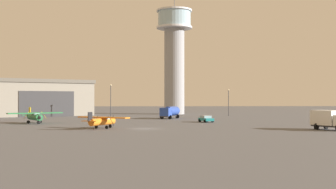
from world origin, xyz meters
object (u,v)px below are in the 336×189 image
object	(u,v)px
light_post_east	(111,97)
control_tower	(174,52)
truck_box_white	(330,119)
airplane_green	(35,116)
truck_fuel_tanker_blue	(170,112)
light_post_west	(228,100)
car_teal	(206,119)
airplane_orange	(102,121)

from	to	relation	value
light_post_east	control_tower	bearing A→B (deg)	47.67
truck_box_white	light_post_east	world-z (taller)	light_post_east
airplane_green	light_post_east	world-z (taller)	light_post_east
truck_fuel_tanker_blue	light_post_west	world-z (taller)	light_post_west
car_teal	light_post_west	size ratio (longest dim) A/B	0.60
airplane_orange	light_post_east	distance (m)	44.31
airplane_green	light_post_east	bearing A→B (deg)	126.48
control_tower	truck_fuel_tanker_blue	bearing A→B (deg)	-95.75
truck_box_white	airplane_orange	bearing A→B (deg)	-127.08
airplane_orange	truck_box_white	size ratio (longest dim) A/B	1.37
truck_fuel_tanker_blue	light_post_east	size ratio (longest dim) A/B	0.85
truck_fuel_tanker_blue	airplane_orange	bearing A→B (deg)	6.33
light_post_west	light_post_east	size ratio (longest dim) A/B	0.86
control_tower	car_teal	world-z (taller)	control_tower
airplane_green	airplane_orange	world-z (taller)	airplane_green
airplane_orange	truck_fuel_tanker_blue	distance (m)	36.54
light_post_west	airplane_green	bearing A→B (deg)	-143.54
light_post_west	car_teal	bearing A→B (deg)	-109.25
truck_fuel_tanker_blue	light_post_west	bearing A→B (deg)	157.00
airplane_green	truck_box_white	world-z (taller)	airplane_green
airplane_green	airplane_orange	size ratio (longest dim) A/B	1.12
truck_box_white	light_post_west	size ratio (longest dim) A/B	0.86
control_tower	truck_box_white	bearing A→B (deg)	-74.06
airplane_orange	car_teal	world-z (taller)	airplane_orange
airplane_orange	truck_box_white	bearing A→B (deg)	-67.01
control_tower	car_teal	xyz separation A→B (m)	(3.47, -46.05, -18.82)
car_teal	light_post_west	bearing A→B (deg)	145.47
light_post_east	airplane_orange	bearing A→B (deg)	-87.10
airplane_orange	light_post_west	bearing A→B (deg)	-1.60
car_teal	light_post_east	size ratio (longest dim) A/B	0.52
light_post_west	airplane_orange	bearing A→B (deg)	-121.84
control_tower	light_post_west	distance (m)	25.86
airplane_orange	airplane_green	bearing A→B (deg)	73.91
control_tower	airplane_orange	size ratio (longest dim) A/B	4.17
control_tower	car_teal	distance (m)	49.87
light_post_west	light_post_east	bearing A→B (deg)	-172.32
airplane_green	car_teal	world-z (taller)	airplane_green
airplane_orange	car_teal	xyz separation A→B (m)	(19.46, 18.02, -0.56)
truck_fuel_tanker_blue	light_post_west	xyz separation A→B (m)	(17.11, 14.28, 2.88)
airplane_green	light_post_east	distance (m)	31.51
car_teal	light_post_east	distance (m)	34.19
airplane_orange	light_post_west	size ratio (longest dim) A/B	1.17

